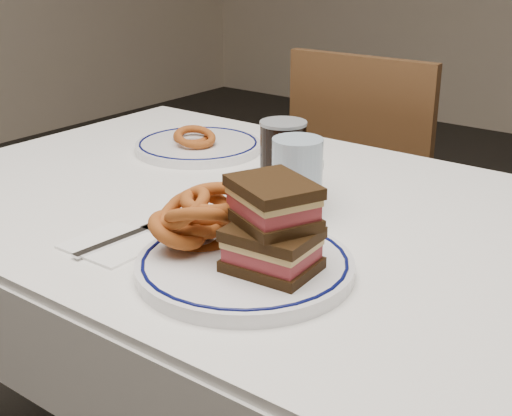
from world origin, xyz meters
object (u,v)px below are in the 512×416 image
Objects in this scene: chair_far at (373,194)px; far_plate at (198,146)px; reuben_sandwich at (273,226)px; main_plate at (245,265)px; beer_mug at (284,159)px.

chair_far is 3.34× the size of far_plate.
far_plate is (-0.48, 0.39, -0.07)m from reuben_sandwich.
main_plate is 0.08m from reuben_sandwich.
reuben_sandwich is (0.04, 0.01, 0.07)m from main_plate.
main_plate is at bearing -71.33° from chair_far.
reuben_sandwich is at bearing -57.36° from beer_mug.
reuben_sandwich is at bearing 7.51° from main_plate.
reuben_sandwich is 1.04× the size of beer_mug.
main_plate is at bearing -172.49° from reuben_sandwich.
beer_mug is (-0.18, 0.27, -0.01)m from reuben_sandwich.
far_plate is at bearing 140.97° from reuben_sandwich.
main_plate is 0.32m from beer_mug.
chair_far is at bearing 110.85° from reuben_sandwich.
reuben_sandwich is 0.53× the size of far_plate.
far_plate is (-0.09, -0.63, 0.27)m from chair_far.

